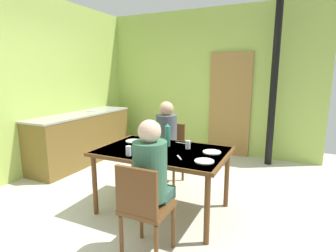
% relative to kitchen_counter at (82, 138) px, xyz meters
% --- Properties ---
extents(ground_plane, '(7.03, 7.03, 0.00)m').
position_rel_kitchen_counter_xyz_m(ground_plane, '(1.79, -1.06, -0.45)').
color(ground_plane, beige).
extents(wall_back, '(4.44, 0.10, 2.85)m').
position_rel_kitchen_counter_xyz_m(wall_back, '(1.79, 1.64, 0.97)').
color(wall_back, '#A5C357').
rests_on(wall_back, ground_plane).
extents(wall_left, '(0.10, 4.06, 2.85)m').
position_rel_kitchen_counter_xyz_m(wall_left, '(-0.33, -0.38, 0.97)').
color(wall_left, '#AAC75A').
rests_on(wall_left, ground_plane).
extents(door_wooden, '(0.80, 0.05, 2.00)m').
position_rel_kitchen_counter_xyz_m(door_wooden, '(2.33, 1.56, 0.55)').
color(door_wooden, olive).
rests_on(door_wooden, ground_plane).
extents(stove_pipe_column, '(0.12, 0.12, 2.85)m').
position_rel_kitchen_counter_xyz_m(stove_pipe_column, '(3.12, 1.29, 0.97)').
color(stove_pipe_column, black).
rests_on(stove_pipe_column, ground_plane).
extents(kitchen_counter, '(0.61, 2.11, 0.91)m').
position_rel_kitchen_counter_xyz_m(kitchen_counter, '(0.00, 0.00, 0.00)').
color(kitchen_counter, brown).
rests_on(kitchen_counter, ground_plane).
extents(dining_table, '(1.46, 0.95, 0.74)m').
position_rel_kitchen_counter_xyz_m(dining_table, '(2.13, -0.99, 0.23)').
color(dining_table, brown).
rests_on(dining_table, ground_plane).
extents(chair_near_diner, '(0.40, 0.40, 0.87)m').
position_rel_kitchen_counter_xyz_m(chair_near_diner, '(2.35, -1.82, 0.05)').
color(chair_near_diner, brown).
rests_on(chair_near_diner, ground_plane).
extents(chair_far_diner, '(0.40, 0.40, 0.87)m').
position_rel_kitchen_counter_xyz_m(chair_far_diner, '(1.84, -0.16, 0.05)').
color(chair_far_diner, brown).
rests_on(chair_far_diner, ground_plane).
extents(person_near_diner, '(0.30, 0.37, 0.77)m').
position_rel_kitchen_counter_xyz_m(person_near_diner, '(2.35, -1.69, 0.33)').
color(person_near_diner, '#345D4D').
rests_on(person_near_diner, ground_plane).
extents(person_far_diner, '(0.30, 0.37, 0.77)m').
position_rel_kitchen_counter_xyz_m(person_far_diner, '(1.84, -0.30, 0.33)').
color(person_far_diner, '#524C5A').
rests_on(person_far_diner, ground_plane).
extents(water_bottle_green_near, '(0.07, 0.07, 0.28)m').
position_rel_kitchen_counter_xyz_m(water_bottle_green_near, '(1.98, -0.80, 0.42)').
color(water_bottle_green_near, '#238549').
rests_on(water_bottle_green_near, dining_table).
extents(water_bottle_green_far, '(0.07, 0.07, 0.28)m').
position_rel_kitchen_counter_xyz_m(water_bottle_green_far, '(2.11, -0.83, 0.42)').
color(water_bottle_green_far, '#31856F').
rests_on(water_bottle_green_far, dining_table).
extents(dinner_plate_near_left, '(0.20, 0.20, 0.01)m').
position_rel_kitchen_counter_xyz_m(dinner_plate_near_left, '(2.67, -0.86, 0.30)').
color(dinner_plate_near_left, white).
rests_on(dinner_plate_near_left, dining_table).
extents(dinner_plate_near_right, '(0.20, 0.20, 0.01)m').
position_rel_kitchen_counter_xyz_m(dinner_plate_near_right, '(1.62, -0.81, 0.30)').
color(dinner_plate_near_right, white).
rests_on(dinner_plate_near_right, dining_table).
extents(dinner_plate_far_center, '(0.20, 0.20, 0.01)m').
position_rel_kitchen_counter_xyz_m(dinner_plate_far_center, '(2.69, -1.20, 0.30)').
color(dinner_plate_far_center, white).
rests_on(dinner_plate_far_center, dining_table).
extents(drinking_glass_by_near_diner, '(0.06, 0.06, 0.10)m').
position_rel_kitchen_counter_xyz_m(drinking_glass_by_near_diner, '(1.90, -1.34, 0.35)').
color(drinking_glass_by_near_diner, silver).
rests_on(drinking_glass_by_near_diner, dining_table).
extents(drinking_glass_by_far_diner, '(0.06, 0.06, 0.10)m').
position_rel_kitchen_counter_xyz_m(drinking_glass_by_far_diner, '(2.38, -0.83, 0.34)').
color(drinking_glass_by_far_diner, silver).
rests_on(drinking_glass_by_far_diner, dining_table).
extents(bread_plate_sliced, '(0.19, 0.19, 0.02)m').
position_rel_kitchen_counter_xyz_m(bread_plate_sliced, '(2.05, -1.03, 0.30)').
color(bread_plate_sliced, '#DBB77A').
rests_on(bread_plate_sliced, dining_table).
extents(cutlery_knife_near, '(0.06, 0.15, 0.00)m').
position_rel_kitchen_counter_xyz_m(cutlery_knife_near, '(1.78, -1.01, 0.30)').
color(cutlery_knife_near, silver).
rests_on(cutlery_knife_near, dining_table).
extents(cutlery_fork_near, '(0.10, 0.13, 0.00)m').
position_rel_kitchen_counter_xyz_m(cutlery_fork_near, '(2.41, -1.18, 0.30)').
color(cutlery_fork_near, silver).
rests_on(cutlery_fork_near, dining_table).
extents(cutlery_knife_far, '(0.15, 0.04, 0.00)m').
position_rel_kitchen_counter_xyz_m(cutlery_knife_far, '(2.20, -0.63, 0.30)').
color(cutlery_knife_far, silver).
rests_on(cutlery_knife_far, dining_table).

